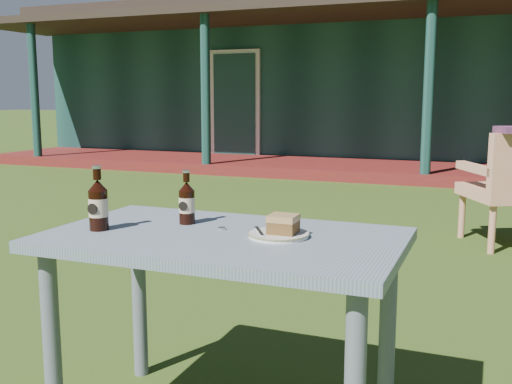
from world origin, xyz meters
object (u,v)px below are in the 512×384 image
at_px(plate, 279,234).
at_px(cake_slice, 283,224).
at_px(cola_bottle_near, 187,202).
at_px(cola_bottle_far, 98,204).
at_px(cafe_table, 224,263).

xyz_separation_m(plate, cake_slice, (0.02, 0.00, 0.04)).
bearing_deg(cake_slice, cola_bottle_near, 169.65).
bearing_deg(plate, cola_bottle_far, -167.85).
xyz_separation_m(cafe_table, plate, (0.19, 0.03, 0.11)).
xyz_separation_m(cafe_table, cola_bottle_near, (-0.19, 0.10, 0.18)).
height_order(plate, cola_bottle_near, cola_bottle_near).
height_order(cake_slice, cola_bottle_far, cola_bottle_far).
xyz_separation_m(cake_slice, cola_bottle_far, (-0.63, -0.13, 0.05)).
relative_size(cola_bottle_near, cola_bottle_far, 0.87).
xyz_separation_m(cafe_table, cake_slice, (0.20, 0.03, 0.15)).
bearing_deg(cafe_table, plate, 8.99).
distance_m(cake_slice, cola_bottle_near, 0.41).
distance_m(plate, cola_bottle_near, 0.40).
bearing_deg(cafe_table, cola_bottle_far, -166.49).
relative_size(cake_slice, cola_bottle_near, 0.47).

